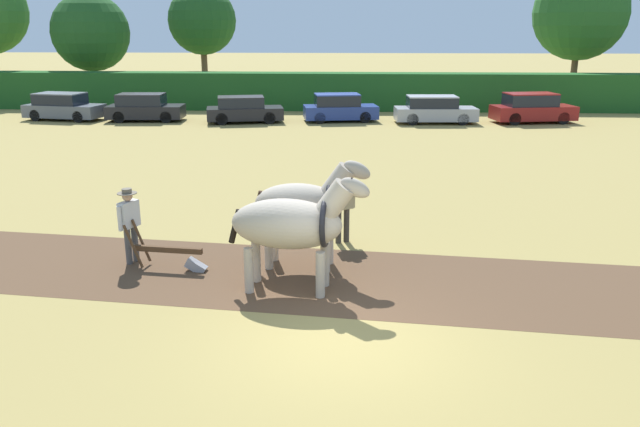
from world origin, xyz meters
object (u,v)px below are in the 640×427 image
at_px(parked_car_left, 144,108).
at_px(plow, 174,255).
at_px(parked_car_right, 532,109).
at_px(parked_car_center_left, 244,110).
at_px(tree_left, 91,33).
at_px(draft_horse_lead_right, 304,204).
at_px(parked_car_center_right, 434,110).
at_px(farmer_beside_team, 343,203).
at_px(parked_car_center, 339,108).
at_px(parked_car_far_left, 63,107).
at_px(draft_horse_lead_left, 292,224).
at_px(farmer_at_plow, 129,220).
at_px(tree_center_left, 202,21).
at_px(tree_center, 580,13).

bearing_deg(parked_car_left, plow, -73.83).
bearing_deg(parked_car_right, parked_car_center_left, 172.89).
relative_size(plow, parked_car_center_left, 0.40).
height_order(tree_left, parked_car_right, tree_left).
xyz_separation_m(draft_horse_lead_right, parked_car_center_right, (5.45, 21.53, -0.70)).
distance_m(parked_car_left, parked_car_center_left, 5.63).
height_order(farmer_beside_team, parked_car_center, farmer_beside_team).
bearing_deg(parked_car_right, parked_car_far_left, 170.80).
bearing_deg(draft_horse_lead_left, farmer_at_plow, 166.73).
bearing_deg(parked_car_center_right, draft_horse_lead_left, -107.04).
relative_size(draft_horse_lead_left, farmer_beside_team, 1.70).
relative_size(tree_left, plow, 4.12).
relative_size(tree_left, parked_car_center_right, 1.64).
bearing_deg(parked_car_left, draft_horse_lead_right, -67.27).
bearing_deg(farmer_beside_team, parked_car_left, 179.41).
relative_size(draft_horse_lead_right, parked_car_left, 0.62).
bearing_deg(draft_horse_lead_right, parked_car_right, 69.98).
relative_size(parked_car_left, parked_car_right, 0.91).
distance_m(plow, farmer_beside_team, 4.15).
xyz_separation_m(draft_horse_lead_left, parked_car_right, (10.95, 23.25, -0.61)).
bearing_deg(draft_horse_lead_left, parked_car_right, 70.94).
relative_size(tree_left, tree_center_left, 0.92).
relative_size(tree_center, parked_car_center_right, 2.05).
distance_m(draft_horse_lead_right, farmer_at_plow, 3.88).
relative_size(draft_horse_lead_right, parked_car_right, 0.57).
height_order(farmer_at_plow, parked_car_center_right, farmer_at_plow).
height_order(tree_center_left, draft_horse_lead_right, tree_center_left).
xyz_separation_m(farmer_at_plow, parked_car_center, (4.14, 21.92, -0.27)).
height_order(farmer_at_plow, parked_car_left, farmer_at_plow).
bearing_deg(draft_horse_lead_right, tree_left, 125.12).
bearing_deg(tree_left, parked_car_left, -54.71).
bearing_deg(parked_car_center, tree_center, 24.43).
relative_size(parked_car_far_left, parked_car_center_left, 1.03).
height_order(tree_left, plow, tree_left).
bearing_deg(draft_horse_lead_right, parked_car_far_left, 131.22).
relative_size(draft_horse_lead_right, parked_car_center_left, 0.60).
height_order(draft_horse_lead_right, plow, draft_horse_lead_right).
distance_m(farmer_at_plow, parked_car_far_left, 24.51).
relative_size(parked_car_far_left, parked_car_center_right, 1.02).
relative_size(tree_left, farmer_beside_team, 4.32).
relative_size(tree_center_left, parked_car_center_right, 1.78).
relative_size(tree_left, tree_center, 0.80).
relative_size(tree_center_left, farmer_at_plow, 4.66).
relative_size(farmer_beside_team, parked_car_center_left, 0.38).
height_order(parked_car_center_left, parked_car_right, parked_car_right).
bearing_deg(parked_car_center, farmer_beside_team, -98.13).
bearing_deg(parked_car_far_left, parked_car_left, 7.12).
distance_m(farmer_beside_team, parked_car_far_left, 25.73).
height_order(tree_center_left, farmer_beside_team, tree_center_left).
xyz_separation_m(plow, farmer_beside_team, (3.59, 1.98, 0.66)).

